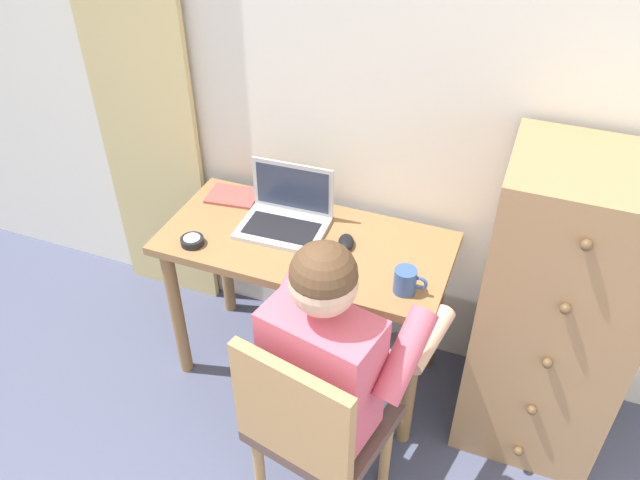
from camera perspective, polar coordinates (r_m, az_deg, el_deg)
name	(u,v)px	position (r m, az deg, el deg)	size (l,w,h in m)	color
wall_back	(391,89)	(2.40, 6.45, 13.47)	(4.80, 0.05, 2.50)	silver
curtain_panel	(139,86)	(2.85, -16.12, 13.30)	(0.50, 0.03, 2.24)	#CCB77A
desk	(306,264)	(2.52, -1.29, -2.21)	(1.14, 0.54, 0.73)	olive
dresser	(554,314)	(2.44, 20.50, -6.32)	(0.52, 0.50, 1.25)	#9E754C
chair	(312,426)	(2.15, -0.71, -16.56)	(0.49, 0.48, 0.87)	brown
person_seated	(341,353)	(2.10, 1.96, -10.23)	(0.61, 0.64, 1.19)	#6B84AD
laptop	(286,214)	(2.50, -3.11, 2.36)	(0.35, 0.26, 0.24)	#B7BABF
computer_mouse	(346,242)	(2.41, 2.39, -0.18)	(0.06, 0.10, 0.03)	black
desk_clock	(192,241)	(2.47, -11.53, -0.08)	(0.09, 0.09, 0.03)	black
notebook_pad	(233,196)	(2.72, -7.92, 3.99)	(0.21, 0.15, 0.01)	#994742
coffee_mug	(406,281)	(2.21, 7.81, -3.70)	(0.12, 0.08, 0.09)	#33518C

